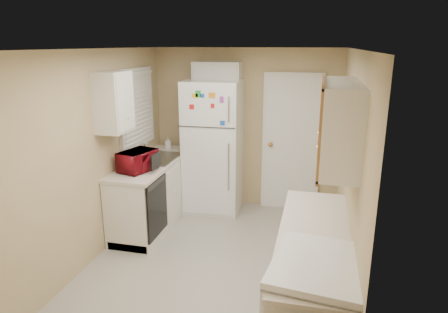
# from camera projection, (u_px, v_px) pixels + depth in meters

# --- Properties ---
(floor) EXTENTS (3.80, 3.80, 0.00)m
(floor) POSITION_uv_depth(u_px,v_px,m) (214.00, 263.00, 4.62)
(floor) COLOR beige
(floor) RESTS_ON ground
(ceiling) EXTENTS (3.80, 3.80, 0.00)m
(ceiling) POSITION_uv_depth(u_px,v_px,m) (212.00, 49.00, 3.96)
(ceiling) COLOR white
(ceiling) RESTS_ON floor
(wall_left) EXTENTS (3.80, 3.80, 0.00)m
(wall_left) POSITION_uv_depth(u_px,v_px,m) (96.00, 156.00, 4.61)
(wall_left) COLOR tan
(wall_left) RESTS_ON floor
(wall_right) EXTENTS (3.80, 3.80, 0.00)m
(wall_right) POSITION_uv_depth(u_px,v_px,m) (349.00, 174.00, 3.98)
(wall_right) COLOR tan
(wall_right) RESTS_ON floor
(wall_back) EXTENTS (2.80, 2.80, 0.00)m
(wall_back) POSITION_uv_depth(u_px,v_px,m) (245.00, 129.00, 6.07)
(wall_back) COLOR tan
(wall_back) RESTS_ON floor
(wall_front) EXTENTS (2.80, 2.80, 0.00)m
(wall_front) POSITION_uv_depth(u_px,v_px,m) (135.00, 250.00, 2.51)
(wall_front) COLOR tan
(wall_front) RESTS_ON floor
(left_counter) EXTENTS (0.60, 1.80, 0.90)m
(left_counter) POSITION_uv_depth(u_px,v_px,m) (154.00, 192.00, 5.58)
(left_counter) COLOR silver
(left_counter) RESTS_ON floor
(dishwasher) EXTENTS (0.03, 0.58, 0.72)m
(dishwasher) POSITION_uv_depth(u_px,v_px,m) (157.00, 208.00, 4.95)
(dishwasher) COLOR black
(dishwasher) RESTS_ON floor
(sink) EXTENTS (0.54, 0.74, 0.16)m
(sink) POSITION_uv_depth(u_px,v_px,m) (157.00, 161.00, 5.61)
(sink) COLOR gray
(sink) RESTS_ON left_counter
(microwave) EXTENTS (0.52, 0.37, 0.31)m
(microwave) POSITION_uv_depth(u_px,v_px,m) (138.00, 159.00, 5.01)
(microwave) COLOR maroon
(microwave) RESTS_ON left_counter
(soap_bottle) EXTENTS (0.10, 0.11, 0.18)m
(soap_bottle) POSITION_uv_depth(u_px,v_px,m) (168.00, 142.00, 6.11)
(soap_bottle) COLOR beige
(soap_bottle) RESTS_ON left_counter
(window_blinds) EXTENTS (0.10, 0.98, 1.08)m
(window_blinds) POSITION_uv_depth(u_px,v_px,m) (137.00, 108.00, 5.47)
(window_blinds) COLOR silver
(window_blinds) RESTS_ON wall_left
(upper_cabinet_left) EXTENTS (0.30, 0.45, 0.70)m
(upper_cabinet_left) POSITION_uv_depth(u_px,v_px,m) (113.00, 102.00, 4.61)
(upper_cabinet_left) COLOR silver
(upper_cabinet_left) RESTS_ON wall_left
(refrigerator) EXTENTS (0.83, 0.80, 1.95)m
(refrigerator) POSITION_uv_depth(u_px,v_px,m) (214.00, 146.00, 5.95)
(refrigerator) COLOR white
(refrigerator) RESTS_ON floor
(cabinet_over_fridge) EXTENTS (0.70, 0.30, 0.40)m
(cabinet_over_fridge) POSITION_uv_depth(u_px,v_px,m) (217.00, 76.00, 5.80)
(cabinet_over_fridge) COLOR silver
(cabinet_over_fridge) RESTS_ON wall_back
(interior_door) EXTENTS (0.86, 0.06, 2.08)m
(interior_door) POSITION_uv_depth(u_px,v_px,m) (291.00, 144.00, 5.92)
(interior_door) COLOR white
(interior_door) RESTS_ON floor
(right_counter) EXTENTS (0.60, 2.00, 0.90)m
(right_counter) POSITION_uv_depth(u_px,v_px,m) (311.00, 280.00, 3.50)
(right_counter) COLOR silver
(right_counter) RESTS_ON floor
(upper_cabinet_right) EXTENTS (0.30, 1.20, 0.70)m
(upper_cabinet_right) POSITION_uv_depth(u_px,v_px,m) (340.00, 123.00, 3.38)
(upper_cabinet_right) COLOR silver
(upper_cabinet_right) RESTS_ON wall_right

